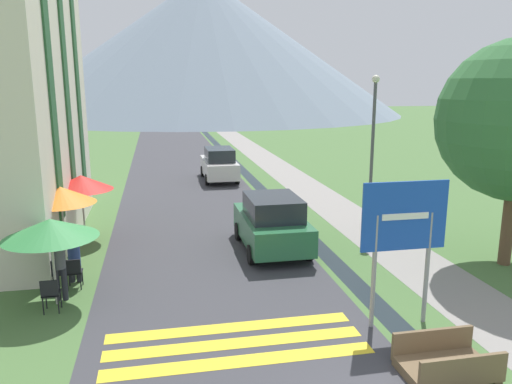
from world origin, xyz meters
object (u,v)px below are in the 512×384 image
footbridge (446,363)px  person_standing_terrace (59,263)px  cafe_chair_nearest (50,292)px  person_seated_far (74,258)px  parked_car_far (219,164)px  cafe_chair_near_right (74,271)px  cafe_umbrella_rear_red (81,183)px  parked_car_near (272,223)px  cafe_umbrella_front_green (50,228)px  cafe_chair_near_left (60,271)px  cafe_umbrella_middle_orange (61,195)px  road_sign (404,230)px  streetlamp (373,140)px

footbridge → person_standing_terrace: person_standing_terrace is taller
cafe_chair_nearest → person_seated_far: (0.28, 1.86, 0.18)m
person_standing_terrace → parked_car_far: bearing=68.4°
cafe_chair_near_right → cafe_chair_nearest: bearing=-112.7°
footbridge → cafe_umbrella_rear_red: bearing=128.0°
cafe_chair_nearest → parked_car_near: bearing=45.4°
cafe_umbrella_front_green → parked_car_far: bearing=68.4°
cafe_chair_near_left → cafe_umbrella_rear_red: cafe_umbrella_rear_red is taller
parked_car_far → cafe_chair_near_right: (-5.64, -14.16, -0.40)m
cafe_chair_near_right → cafe_chair_near_left: bearing=169.2°
cafe_umbrella_front_green → cafe_umbrella_middle_orange: bearing=94.7°
road_sign → cafe_umbrella_middle_orange: (-8.02, 5.48, -0.09)m
footbridge → cafe_chair_near_right: (-7.45, 5.51, 0.29)m
cafe_chair_near_right → cafe_umbrella_rear_red: bearing=84.3°
footbridge → cafe_chair_near_left: cafe_chair_near_left is taller
cafe_chair_near_left → person_seated_far: 0.61m
road_sign → cafe_umbrella_front_green: 8.22m
footbridge → person_standing_terrace: size_ratio=1.00×
road_sign → streetlamp: bearing=71.0°
person_standing_terrace → footbridge: bearing=-32.3°
cafe_umbrella_front_green → cafe_umbrella_middle_orange: size_ratio=0.94×
cafe_umbrella_middle_orange → streetlamp: 10.81m
cafe_umbrella_front_green → cafe_umbrella_rear_red: bearing=89.9°
streetlamp → cafe_umbrella_middle_orange: bearing=-169.6°
road_sign → cafe_chair_near_left: bearing=155.8°
cafe_chair_near_left → cafe_umbrella_middle_orange: 2.56m
footbridge → cafe_chair_near_left: bearing=144.7°
cafe_umbrella_middle_orange → cafe_chair_near_right: bearing=-75.0°
road_sign → cafe_chair_nearest: bearing=164.6°
parked_car_far → cafe_umbrella_rear_red: bearing=-121.2°
parked_car_far → person_seated_far: (-5.68, -13.65, -0.22)m
parked_car_near → cafe_chair_nearest: parked_car_near is taller
road_sign → cafe_chair_near_right: (-7.49, 3.50, -1.71)m
cafe_umbrella_rear_red → person_seated_far: size_ratio=1.82×
cafe_chair_nearest → person_standing_terrace: 0.85m
cafe_umbrella_rear_red → streetlamp: bearing=-2.5°
parked_car_far → cafe_chair_near_right: parked_car_far is taller
cafe_chair_near_right → cafe_umbrella_middle_orange: size_ratio=0.36×
road_sign → cafe_chair_near_left: 8.74m
parked_car_far → person_standing_terrace: parked_car_far is taller
cafe_umbrella_middle_orange → parked_car_far: bearing=63.1°
parked_car_near → cafe_umbrella_front_green: size_ratio=1.75×
cafe_umbrella_middle_orange → cafe_umbrella_rear_red: cafe_umbrella_middle_orange is taller
footbridge → streetlamp: 10.25m
person_standing_terrace → person_seated_far: person_standing_terrace is taller
cafe_umbrella_front_green → cafe_umbrella_rear_red: (0.01, 5.24, 0.09)m
cafe_umbrella_middle_orange → person_standing_terrace: 2.90m
parked_car_far → cafe_umbrella_front_green: (-5.94, -15.03, 1.03)m
person_standing_terrace → person_seated_far: size_ratio=1.36×
person_standing_terrace → streetlamp: (10.25, 4.58, 2.31)m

